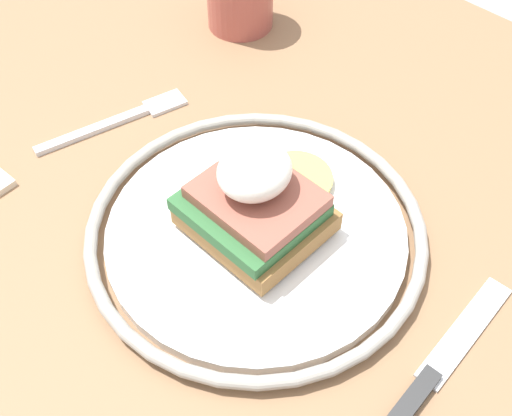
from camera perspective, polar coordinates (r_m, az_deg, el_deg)
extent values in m
cube|color=#846042|center=(0.51, -4.16, -3.31)|extent=(0.93, 0.84, 0.03)
cylinder|color=#846042|center=(1.15, -3.59, 7.21)|extent=(0.06, 0.06, 0.71)
cylinder|color=white|center=(0.49, 0.00, -2.26)|extent=(0.23, 0.23, 0.01)
torus|color=gray|center=(0.49, 0.00, -1.90)|extent=(0.26, 0.26, 0.01)
cube|color=olive|center=(0.48, 0.00, -0.90)|extent=(0.10, 0.09, 0.02)
cube|color=#2D6033|center=(0.47, -0.52, 0.09)|extent=(0.09, 0.08, 0.01)
cube|color=brown|center=(0.46, 0.09, 1.04)|extent=(0.08, 0.07, 0.01)
ellipsoid|color=white|center=(0.44, -0.12, 3.32)|extent=(0.05, 0.06, 0.03)
cylinder|color=#E5C656|center=(0.51, 3.61, 2.72)|extent=(0.06, 0.06, 0.00)
cube|color=silver|center=(0.59, -14.30, 6.74)|extent=(0.03, 0.11, 0.00)
cube|color=silver|center=(0.61, -8.08, 9.23)|extent=(0.03, 0.04, 0.00)
cube|color=silver|center=(0.47, 18.08, -10.40)|extent=(0.02, 0.10, 0.00)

